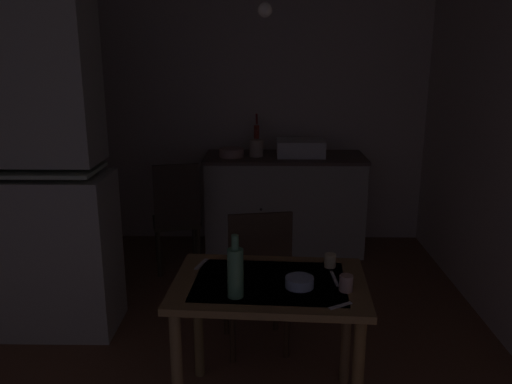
{
  "coord_description": "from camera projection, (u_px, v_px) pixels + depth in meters",
  "views": [
    {
      "loc": [
        0.25,
        -3.02,
        1.87
      ],
      "look_at": [
        0.2,
        0.12,
        1.02
      ],
      "focal_mm": 36.59,
      "sensor_mm": 36.0,
      "label": 1
    }
  ],
  "objects": [
    {
      "name": "teaspoon_near_bowl",
      "position": [
        201.0,
        264.0,
        2.84
      ],
      "size": [
        0.06,
        0.15,
        0.0
      ],
      "primitive_type": "cube",
      "rotation": [
        0.0,
        0.0,
        1.28
      ],
      "color": "beige",
      "rests_on": "dining_table"
    },
    {
      "name": "ground_plane",
      "position": [
        225.0,
        348.0,
        3.41
      ],
      "size": [
        5.23,
        5.23,
        0.0
      ],
      "primitive_type": "plane",
      "color": "brown"
    },
    {
      "name": "stoneware_crock",
      "position": [
        256.0,
        148.0,
        4.84
      ],
      "size": [
        0.13,
        0.13,
        0.16
      ],
      "primitive_type": "cylinder",
      "color": "beige",
      "rests_on": "counter_cabinet"
    },
    {
      "name": "mixing_bowl_counter",
      "position": [
        232.0,
        153.0,
        4.84
      ],
      "size": [
        0.23,
        0.23,
        0.08
      ],
      "primitive_type": "cylinder",
      "color": "tan",
      "rests_on": "counter_cabinet"
    },
    {
      "name": "teacup_cream",
      "position": [
        330.0,
        261.0,
        2.8
      ],
      "size": [
        0.06,
        0.06,
        0.07
      ],
      "primitive_type": "cylinder",
      "color": "beige",
      "rests_on": "dining_table"
    },
    {
      "name": "sink_basin",
      "position": [
        300.0,
        148.0,
        4.87
      ],
      "size": [
        0.44,
        0.34,
        0.15
      ],
      "color": "white",
      "rests_on": "counter_cabinet"
    },
    {
      "name": "chair_far_side",
      "position": [
        257.0,
        280.0,
        3.24
      ],
      "size": [
        0.46,
        0.46,
        0.97
      ],
      "color": "#3A2816",
      "rests_on": "ground"
    },
    {
      "name": "table_knife",
      "position": [
        335.0,
        279.0,
        2.66
      ],
      "size": [
        0.03,
        0.18,
        0.0
      ],
      "primitive_type": "cube",
      "rotation": [
        0.0,
        0.0,
        4.77
      ],
      "color": "silver",
      "rests_on": "dining_table"
    },
    {
      "name": "serving_spoon",
      "position": [
        341.0,
        306.0,
        2.37
      ],
      "size": [
        0.12,
        0.08,
        0.0
      ],
      "primitive_type": "cube",
      "rotation": [
        0.0,
        0.0,
        0.52
      ],
      "color": "beige",
      "rests_on": "dining_table"
    },
    {
      "name": "dining_table",
      "position": [
        269.0,
        302.0,
        2.66
      ],
      "size": [
        1.01,
        0.73,
        0.75
      ],
      "color": "brown",
      "rests_on": "ground"
    },
    {
      "name": "glass_bottle",
      "position": [
        235.0,
        271.0,
        2.44
      ],
      "size": [
        0.08,
        0.08,
        0.31
      ],
      "color": "#4C7F56",
      "rests_on": "dining_table"
    },
    {
      "name": "chair_by_counter",
      "position": [
        177.0,
        216.0,
        4.49
      ],
      "size": [
        0.48,
        0.48,
        0.98
      ],
      "color": "#372E1C",
      "rests_on": "ground"
    },
    {
      "name": "serving_bowl_wide",
      "position": [
        300.0,
        282.0,
        2.56
      ],
      "size": [
        0.14,
        0.14,
        0.05
      ],
      "primitive_type": "cylinder",
      "color": "#9EB2C6",
      "rests_on": "dining_table"
    },
    {
      "name": "hutch_cabinet",
      "position": [
        29.0,
        186.0,
        3.41
      ],
      "size": [
        1.05,
        0.49,
        2.18
      ],
      "color": "#B2B2A1",
      "rests_on": "ground"
    },
    {
      "name": "counter_cabinet",
      "position": [
        284.0,
        203.0,
        5.01
      ],
      "size": [
        1.5,
        0.64,
        0.93
      ],
      "color": "#B2B2A1",
      "rests_on": "ground"
    },
    {
      "name": "hand_pump",
      "position": [
        257.0,
        137.0,
        4.9
      ],
      "size": [
        0.05,
        0.27,
        0.39
      ],
      "color": "maroon",
      "rests_on": "counter_cabinet"
    },
    {
      "name": "teacup_mint",
      "position": [
        346.0,
        283.0,
        2.52
      ],
      "size": [
        0.07,
        0.07,
        0.08
      ],
      "primitive_type": "cylinder",
      "color": "tan",
      "rests_on": "dining_table"
    },
    {
      "name": "pendant_bulb",
      "position": [
        265.0,
        10.0,
        2.77
      ],
      "size": [
        0.08,
        0.08,
        0.08
      ],
      "primitive_type": "sphere",
      "color": "#F9EFCC"
    },
    {
      "name": "wall_back",
      "position": [
        239.0,
        117.0,
        5.17
      ],
      "size": [
        3.77,
        0.1,
        2.49
      ],
      "primitive_type": "cube",
      "color": "beige",
      "rests_on": "ground"
    },
    {
      "name": "teaspoon_by_cup",
      "position": [
        238.0,
        262.0,
        2.87
      ],
      "size": [
        0.03,
        0.13,
        0.0
      ],
      "primitive_type": "cube",
      "rotation": [
        0.0,
        0.0,
        4.8
      ],
      "color": "beige",
      "rests_on": "dining_table"
    }
  ]
}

